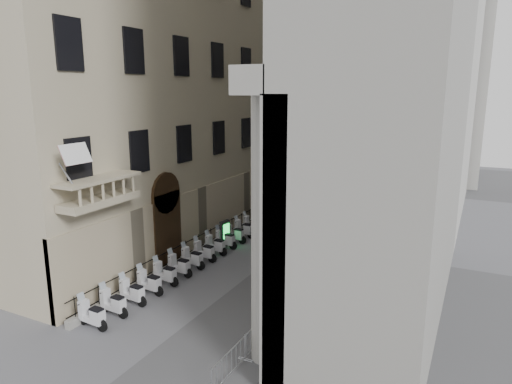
# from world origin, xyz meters

# --- Properties ---
(far_building) EXTENTS (22.00, 10.00, 30.00)m
(far_building) POSITION_xyz_m (0.00, 48.00, 15.00)
(far_building) COLOR beige
(far_building) RESTS_ON ground
(iron_fence) EXTENTS (0.30, 28.00, 1.40)m
(iron_fence) POSITION_xyz_m (-4.30, 18.00, 0.00)
(iron_fence) COLOR black
(iron_fence) RESTS_ON ground
(blue_awning) EXTENTS (1.60, 3.00, 3.00)m
(blue_awning) POSITION_xyz_m (4.15, 26.00, 0.00)
(blue_awning) COLOR navy
(blue_awning) RESTS_ON ground
(flag) EXTENTS (1.00, 1.40, 8.20)m
(flag) POSITION_xyz_m (-4.00, 5.00, 0.00)
(flag) COLOR #9E0C11
(flag) RESTS_ON ground
(scooter_0) EXTENTS (1.44, 0.65, 1.50)m
(scooter_0) POSITION_xyz_m (-3.45, 4.64, 0.00)
(scooter_0) COLOR silver
(scooter_0) RESTS_ON ground
(scooter_1) EXTENTS (1.44, 0.65, 1.50)m
(scooter_1) POSITION_xyz_m (-3.45, 5.92, 0.00)
(scooter_1) COLOR silver
(scooter_1) RESTS_ON ground
(scooter_2) EXTENTS (1.44, 0.65, 1.50)m
(scooter_2) POSITION_xyz_m (-3.45, 7.19, 0.00)
(scooter_2) COLOR silver
(scooter_2) RESTS_ON ground
(scooter_3) EXTENTS (1.44, 0.65, 1.50)m
(scooter_3) POSITION_xyz_m (-3.45, 8.47, 0.00)
(scooter_3) COLOR silver
(scooter_3) RESTS_ON ground
(scooter_4) EXTENTS (1.44, 0.65, 1.50)m
(scooter_4) POSITION_xyz_m (-3.45, 9.75, 0.00)
(scooter_4) COLOR silver
(scooter_4) RESTS_ON ground
(scooter_5) EXTENTS (1.44, 0.65, 1.50)m
(scooter_5) POSITION_xyz_m (-3.45, 11.02, 0.00)
(scooter_5) COLOR silver
(scooter_5) RESTS_ON ground
(scooter_6) EXTENTS (1.44, 0.65, 1.50)m
(scooter_6) POSITION_xyz_m (-3.45, 12.30, 0.00)
(scooter_6) COLOR silver
(scooter_6) RESTS_ON ground
(scooter_7) EXTENTS (1.44, 0.65, 1.50)m
(scooter_7) POSITION_xyz_m (-3.45, 13.57, 0.00)
(scooter_7) COLOR silver
(scooter_7) RESTS_ON ground
(scooter_8) EXTENTS (1.44, 0.65, 1.50)m
(scooter_8) POSITION_xyz_m (-3.45, 14.85, 0.00)
(scooter_8) COLOR silver
(scooter_8) RESTS_ON ground
(scooter_9) EXTENTS (1.44, 0.65, 1.50)m
(scooter_9) POSITION_xyz_m (-3.45, 16.13, 0.00)
(scooter_9) COLOR silver
(scooter_9) RESTS_ON ground
(scooter_10) EXTENTS (1.44, 0.65, 1.50)m
(scooter_10) POSITION_xyz_m (-3.45, 17.40, 0.00)
(scooter_10) COLOR silver
(scooter_10) RESTS_ON ground
(scooter_11) EXTENTS (1.44, 0.65, 1.50)m
(scooter_11) POSITION_xyz_m (-3.45, 18.68, 0.00)
(scooter_11) COLOR silver
(scooter_11) RESTS_ON ground
(scooter_12) EXTENTS (1.44, 0.65, 1.50)m
(scooter_12) POSITION_xyz_m (-3.45, 19.96, 0.00)
(scooter_12) COLOR silver
(scooter_12) RESTS_ON ground
(scooter_13) EXTENTS (1.44, 0.65, 1.50)m
(scooter_13) POSITION_xyz_m (-3.45, 21.23, 0.00)
(scooter_13) COLOR silver
(scooter_13) RESTS_ON ground
(barrier_0) EXTENTS (0.60, 2.40, 1.10)m
(barrier_0) POSITION_xyz_m (3.61, 4.21, 0.00)
(barrier_0) COLOR #ABAEB3
(barrier_0) RESTS_ON ground
(barrier_1) EXTENTS (0.60, 2.40, 1.10)m
(barrier_1) POSITION_xyz_m (3.61, 6.71, 0.00)
(barrier_1) COLOR #ABAEB3
(barrier_1) RESTS_ON ground
(barrier_2) EXTENTS (0.60, 2.40, 1.10)m
(barrier_2) POSITION_xyz_m (3.61, 9.21, 0.00)
(barrier_2) COLOR #ABAEB3
(barrier_2) RESTS_ON ground
(barrier_3) EXTENTS (0.60, 2.40, 1.10)m
(barrier_3) POSITION_xyz_m (3.61, 11.71, 0.00)
(barrier_3) COLOR #ABAEB3
(barrier_3) RESTS_ON ground
(barrier_4) EXTENTS (0.60, 2.40, 1.10)m
(barrier_4) POSITION_xyz_m (3.61, 14.21, 0.00)
(barrier_4) COLOR #ABAEB3
(barrier_4) RESTS_ON ground
(barrier_5) EXTENTS (0.60, 2.40, 1.10)m
(barrier_5) POSITION_xyz_m (3.61, 16.71, 0.00)
(barrier_5) COLOR #ABAEB3
(barrier_5) RESTS_ON ground
(barrier_6) EXTENTS (0.60, 2.40, 1.10)m
(barrier_6) POSITION_xyz_m (3.61, 19.21, 0.00)
(barrier_6) COLOR #ABAEB3
(barrier_6) RESTS_ON ground
(security_tent) EXTENTS (4.28, 4.28, 3.47)m
(security_tent) POSITION_xyz_m (-2.56, 27.33, 2.90)
(security_tent) COLOR silver
(security_tent) RESTS_ON ground
(street_lamp) EXTENTS (2.79, 0.87, 8.74)m
(street_lamp) POSITION_xyz_m (-3.85, 21.76, 5.24)
(street_lamp) COLOR gray
(street_lamp) RESTS_ON ground
(info_kiosk) EXTENTS (0.38, 0.84, 1.73)m
(info_kiosk) POSITION_xyz_m (-3.72, 16.52, 0.87)
(info_kiosk) COLOR black
(info_kiosk) RESTS_ON ground
(pedestrian_a) EXTENTS (0.71, 0.57, 1.70)m
(pedestrian_a) POSITION_xyz_m (1.67, 20.97, 0.85)
(pedestrian_a) COLOR black
(pedestrian_a) RESTS_ON ground
(pedestrian_b) EXTENTS (1.11, 1.01, 1.86)m
(pedestrian_b) POSITION_xyz_m (0.57, 32.64, 0.93)
(pedestrian_b) COLOR black
(pedestrian_b) RESTS_ON ground
(pedestrian_c) EXTENTS (1.16, 0.98, 2.02)m
(pedestrian_c) POSITION_xyz_m (0.69, 27.37, 1.01)
(pedestrian_c) COLOR black
(pedestrian_c) RESTS_ON ground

